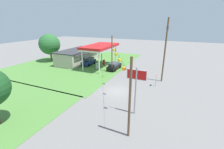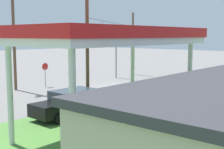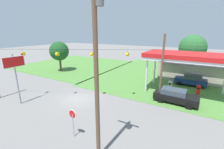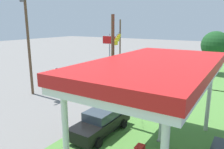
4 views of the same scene
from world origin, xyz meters
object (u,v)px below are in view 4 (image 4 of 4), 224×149
gas_station_canopy (156,70)px  stop_sign_roadside (57,73)px  car_at_pumps_front (102,121)px  tree_west_verge (215,45)px  stop_sign_overhead (109,45)px  utility_pole_main (27,34)px  fuel_pump_near (163,131)px

gas_station_canopy → stop_sign_roadside: 16.75m
gas_station_canopy → car_at_pumps_front: 5.89m
stop_sign_roadside → tree_west_verge: bearing=-39.0°
stop_sign_overhead → utility_pole_main: bearing=-8.2°
gas_station_canopy → tree_west_verge: bearing=-179.7°
stop_sign_roadside → utility_pole_main: 5.69m
fuel_pump_near → utility_pole_main: (-1.97, -15.59, 5.85)m
stop_sign_roadside → tree_west_verge: (-18.25, 14.78, 2.65)m
gas_station_canopy → utility_pole_main: (-3.81, -15.59, 1.38)m
car_at_pumps_front → stop_sign_roadside: size_ratio=2.06×
fuel_pump_near → car_at_pumps_front: car_at_pumps_front is taller
fuel_pump_near → car_at_pumps_front: bearing=-72.4°
stop_sign_overhead → tree_west_verge: tree_west_verge is taller
fuel_pump_near → stop_sign_roadside: stop_sign_roadside is taller
utility_pole_main → tree_west_verge: size_ratio=1.81×
fuel_pump_near → stop_sign_roadside: bearing=-108.7°
gas_station_canopy → car_at_pumps_front: bearing=-98.0°
car_at_pumps_front → stop_sign_roadside: (-6.31, -10.87, 0.90)m
car_at_pumps_front → stop_sign_roadside: stop_sign_roadside is taller
stop_sign_roadside → utility_pole_main: utility_pole_main is taller
car_at_pumps_front → stop_sign_overhead: (-16.20, -9.70, 3.52)m
car_at_pumps_front → utility_pole_main: utility_pole_main is taller
gas_station_canopy → tree_west_verge: size_ratio=1.70×
stop_sign_roadside → utility_pole_main: size_ratio=0.21×
car_at_pumps_front → utility_pole_main: (-3.25, -11.57, 5.65)m
car_at_pumps_front → stop_sign_overhead: bearing=-147.7°
gas_station_canopy → stop_sign_overhead: (-16.77, -13.73, -0.75)m
utility_pole_main → fuel_pump_near: bearing=82.8°
gas_station_canopy → stop_sign_overhead: stop_sign_overhead is taller
gas_station_canopy → fuel_pump_near: bearing=-179.9°
stop_sign_roadside → tree_west_verge: 23.63m
gas_station_canopy → utility_pole_main: 16.11m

